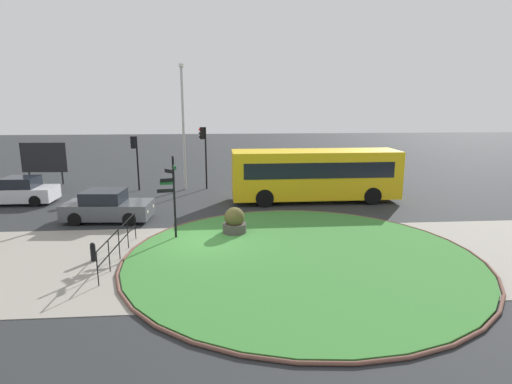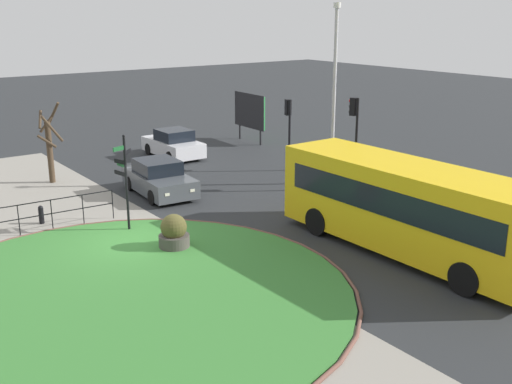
% 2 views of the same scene
% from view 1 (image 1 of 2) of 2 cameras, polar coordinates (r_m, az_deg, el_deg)
% --- Properties ---
extents(ground, '(120.00, 120.00, 0.00)m').
position_cam_1_polar(ground, '(17.67, -7.07, -6.79)').
color(ground, '#282B2D').
extents(sidewalk_paving, '(32.00, 8.02, 0.02)m').
position_cam_1_polar(sidewalk_paving, '(15.80, -7.38, -9.10)').
color(sidewalk_paving, gray).
rests_on(sidewalk_paving, ground).
extents(grass_island, '(12.99, 12.99, 0.10)m').
position_cam_1_polar(grass_island, '(15.93, 6.17, -8.72)').
color(grass_island, '#387A33').
rests_on(grass_island, ground).
extents(grass_kerb_ring, '(13.30, 13.30, 0.11)m').
position_cam_1_polar(grass_kerb_ring, '(15.93, 6.18, -8.71)').
color(grass_kerb_ring, brown).
rests_on(grass_kerb_ring, ground).
extents(signpost_directional, '(0.87, 0.91, 3.58)m').
position_cam_1_polar(signpost_directional, '(17.63, -11.37, 0.00)').
color(signpost_directional, black).
rests_on(signpost_directional, ground).
extents(bollard_foreground, '(0.19, 0.19, 0.72)m').
position_cam_1_polar(bollard_foreground, '(16.50, -21.37, -7.60)').
color(bollard_foreground, black).
rests_on(bollard_foreground, ground).
extents(railing_grass_edge, '(0.27, 4.67, 1.16)m').
position_cam_1_polar(railing_grass_edge, '(16.24, -18.23, -6.31)').
color(railing_grass_edge, black).
rests_on(railing_grass_edge, ground).
extents(bus_yellow, '(9.65, 2.65, 2.98)m').
position_cam_1_polar(bus_yellow, '(24.53, 8.07, 2.44)').
color(bus_yellow, yellow).
rests_on(bus_yellow, ground).
extents(car_near_lane, '(4.01, 1.93, 1.54)m').
position_cam_1_polar(car_near_lane, '(27.45, -29.59, 0.06)').
color(car_near_lane, silver).
rests_on(car_near_lane, ground).
extents(car_far_lane, '(4.26, 2.20, 1.51)m').
position_cam_1_polar(car_far_lane, '(21.68, -19.64, -1.92)').
color(car_far_lane, '#474C51').
rests_on(car_far_lane, ground).
extents(traffic_light_near, '(0.48, 0.32, 4.11)m').
position_cam_1_polar(traffic_light_near, '(27.79, -7.17, 6.50)').
color(traffic_light_near, black).
rests_on(traffic_light_near, ground).
extents(traffic_light_far, '(0.48, 0.31, 3.55)m').
position_cam_1_polar(traffic_light_far, '(28.30, -16.21, 5.42)').
color(traffic_light_far, black).
rests_on(traffic_light_far, ground).
extents(lamppost_tall, '(0.32, 0.32, 8.07)m').
position_cam_1_polar(lamppost_tall, '(27.71, -9.91, 9.15)').
color(lamppost_tall, '#B7B7BC').
rests_on(lamppost_tall, ground).
extents(billboard_left, '(3.14, 0.27, 2.95)m').
position_cam_1_polar(billboard_left, '(32.81, -26.97, 4.13)').
color(billboard_left, black).
rests_on(billboard_left, ground).
extents(planter_near_signpost, '(1.04, 1.04, 1.23)m').
position_cam_1_polar(planter_near_signpost, '(18.36, -2.96, -4.17)').
color(planter_near_signpost, '#47423D').
rests_on(planter_near_signpost, ground).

